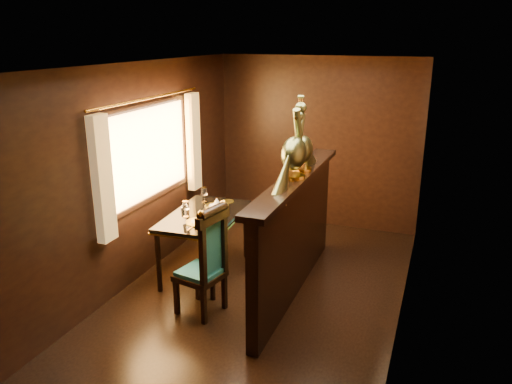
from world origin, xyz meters
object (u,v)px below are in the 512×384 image
(chair_right, at_px, (280,213))
(peacock_left, at_px, (294,139))
(dining_table, at_px, (204,219))
(peacock_right, at_px, (303,137))
(chair_left, at_px, (208,258))

(chair_right, xyz_separation_m, peacock_left, (0.33, -0.61, 1.05))
(dining_table, xyz_separation_m, peacock_right, (1.14, 0.14, 1.04))
(peacock_left, relative_size, peacock_right, 1.12)
(dining_table, bearing_deg, peacock_right, 3.28)
(dining_table, height_order, chair_right, chair_right)
(dining_table, bearing_deg, peacock_left, -12.32)
(chair_left, bearing_deg, peacock_right, 66.59)
(peacock_left, height_order, peacock_right, peacock_left)
(chair_left, height_order, chair_right, chair_right)
(dining_table, distance_m, chair_right, 0.91)
(chair_left, bearing_deg, dining_table, 129.95)
(chair_left, height_order, peacock_right, peacock_right)
(chair_left, xyz_separation_m, chair_right, (0.34, 1.28, 0.10))
(chair_left, relative_size, chair_right, 0.87)
(dining_table, distance_m, peacock_right, 1.55)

